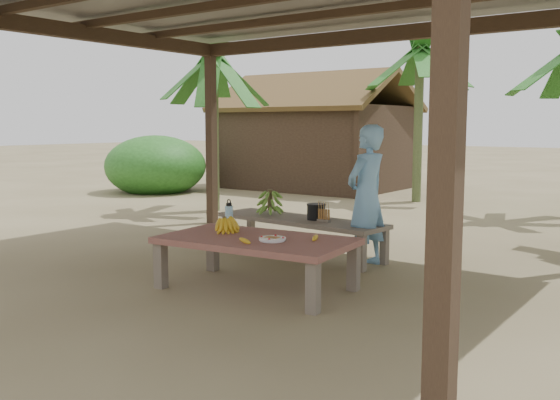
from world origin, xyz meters
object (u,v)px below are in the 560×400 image
Objects in this scene: work_table at (256,244)px; bench at (300,223)px; cooking_pot at (316,212)px; woman at (367,196)px; ripe_banana_bunch at (225,224)px; plate at (272,239)px; water_flask at (229,216)px.

work_table reaches higher than bench.
woman is at bearing -4.72° from cooking_pot.
work_table is at bearing -8.24° from ripe_banana_bunch.
plate is 0.16× the size of woman.
cooking_pot is (0.12, 1.49, -0.04)m from ripe_banana_bunch.
woman reaches higher than water_flask.
ripe_banana_bunch reaches higher than bench.
work_table is 7.53× the size of plate.
work_table is 1.21× the size of woman.
work_table is 6.26× the size of water_flask.
bench is 0.99m from woman.
plate is 0.83× the size of water_flask.
plate is 1.58m from woman.
bench is at bearing 103.44° from work_table.
ripe_banana_bunch reaches higher than work_table.
woman is at bearing 52.78° from water_flask.
plate is 1.69m from cooking_pot.
ripe_banana_bunch is at bearing -94.72° from cooking_pot.
ripe_banana_bunch is at bearing -81.60° from bench.
bench is 7.42× the size of water_flask.
bench is at bearing -84.10° from woman.
cooking_pot reaches higher than bench.
plate is (0.67, -0.11, -0.07)m from ripe_banana_bunch.
water_flask is at bearing 120.30° from ripe_banana_bunch.
water_flask is at bearing -86.43° from bench.
ripe_banana_bunch is (-0.45, 0.06, 0.15)m from work_table.
work_table is at bearing -5.44° from woman.
water_flask is (-0.12, 0.20, 0.04)m from ripe_banana_bunch.
woman is (0.94, 1.23, 0.16)m from water_flask.
cooking_pot is (0.24, 1.29, -0.09)m from water_flask.
ripe_banana_bunch is 0.18× the size of woman.
bench is 1.43× the size of woman.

